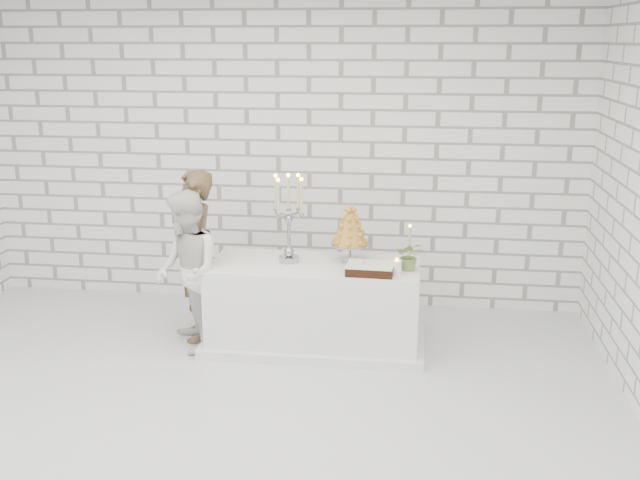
% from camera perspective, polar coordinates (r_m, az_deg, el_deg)
% --- Properties ---
extents(ground, '(6.00, 5.00, 0.01)m').
position_cam_1_polar(ground, '(5.47, -8.01, -13.47)').
color(ground, silver).
rests_on(ground, ground).
extents(wall_back, '(6.00, 0.01, 3.00)m').
position_cam_1_polar(wall_back, '(7.31, -3.26, 6.53)').
color(wall_back, white).
rests_on(wall_back, ground).
extents(wall_front, '(6.00, 0.01, 3.00)m').
position_cam_1_polar(wall_front, '(2.74, -23.32, -10.24)').
color(wall_front, white).
rests_on(wall_front, ground).
extents(cake_table, '(1.80, 0.80, 0.75)m').
position_cam_1_polar(cake_table, '(6.43, -0.42, -5.07)').
color(cake_table, white).
rests_on(cake_table, ground).
extents(groom, '(0.51, 0.64, 1.54)m').
position_cam_1_polar(groom, '(6.57, -9.65, -1.24)').
color(groom, '#38291A').
rests_on(groom, ground).
extents(bride, '(0.78, 0.85, 1.40)m').
position_cam_1_polar(bride, '(6.36, -10.33, -2.45)').
color(bride, white).
rests_on(bride, ground).
extents(candelabra, '(0.39, 0.39, 0.78)m').
position_cam_1_polar(candelabra, '(6.28, -2.46, 1.71)').
color(candelabra, '#9898A1').
rests_on(candelabra, cake_table).
extents(croquembouche, '(0.34, 0.34, 0.52)m').
position_cam_1_polar(croquembouche, '(6.32, 2.36, 0.55)').
color(croquembouche, '#9D671F').
rests_on(croquembouche, cake_table).
extents(chocolate_cake, '(0.39, 0.29, 0.08)m').
position_cam_1_polar(chocolate_cake, '(6.06, 3.91, -2.24)').
color(chocolate_cake, black).
rests_on(chocolate_cake, cake_table).
extents(pillar_candle, '(0.08, 0.08, 0.12)m').
position_cam_1_polar(pillar_candle, '(6.05, 6.00, -2.16)').
color(pillar_candle, white).
rests_on(pillar_candle, cake_table).
extents(extra_taper, '(0.07, 0.07, 0.32)m').
position_cam_1_polar(extra_taper, '(6.35, 6.97, -0.38)').
color(extra_taper, '#C4B591').
rests_on(extra_taper, cake_table).
extents(flowers, '(0.25, 0.22, 0.25)m').
position_cam_1_polar(flowers, '(6.16, 7.00, -1.22)').
color(flowers, '#557731').
rests_on(flowers, cake_table).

